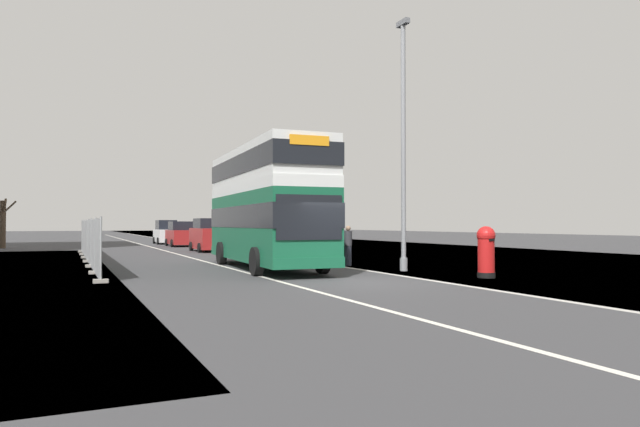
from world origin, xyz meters
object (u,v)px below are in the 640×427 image
object	(u,v)px
car_oncoming_near	(209,236)
pedestrian_at_kerb	(348,246)
lamppost_foreground	(403,151)
double_decker_bus	(266,205)
roadworks_barrier	(325,245)
red_pillar_postbox	(486,249)
car_receding_mid	(181,235)
car_receding_far	(166,233)

from	to	relation	value
car_oncoming_near	pedestrian_at_kerb	distance (m)	15.04
lamppost_foreground	car_oncoming_near	xyz separation A→B (m)	(-3.22, 18.17, -3.55)
lamppost_foreground	pedestrian_at_kerb	bearing A→B (deg)	101.18
double_decker_bus	lamppost_foreground	xyz separation A→B (m)	(4.38, -3.42, 2.01)
roadworks_barrier	double_decker_bus	bearing A→B (deg)	-143.77
red_pillar_postbox	double_decker_bus	bearing A→B (deg)	128.31
car_oncoming_near	pedestrian_at_kerb	size ratio (longest dim) A/B	2.41
car_receding_mid	car_receding_far	bearing A→B (deg)	92.17
roadworks_barrier	car_oncoming_near	xyz separation A→B (m)	(-2.82, 11.84, 0.24)
car_receding_mid	car_receding_far	distance (m)	6.02
red_pillar_postbox	car_receding_mid	size ratio (longest dim) A/B	0.41
red_pillar_postbox	pedestrian_at_kerb	world-z (taller)	red_pillar_postbox
car_receding_far	roadworks_barrier	bearing A→B (deg)	-83.46
roadworks_barrier	car_receding_far	size ratio (longest dim) A/B	0.47
double_decker_bus	pedestrian_at_kerb	size ratio (longest dim) A/B	6.02
double_decker_bus	red_pillar_postbox	xyz separation A→B (m)	(5.42, -6.86, -1.62)
lamppost_foreground	car_receding_far	bearing A→B (deg)	96.00
roadworks_barrier	car_oncoming_near	size ratio (longest dim) A/B	0.46
roadworks_barrier	pedestrian_at_kerb	distance (m)	2.99
double_decker_bus	red_pillar_postbox	bearing A→B (deg)	-51.69
red_pillar_postbox	roadworks_barrier	world-z (taller)	red_pillar_postbox
car_oncoming_near	car_receding_mid	world-z (taller)	car_oncoming_near
car_oncoming_near	car_receding_far	bearing A→B (deg)	91.12
red_pillar_postbox	car_receding_mid	xyz separation A→B (m)	(-4.34, 30.93, -0.01)
red_pillar_postbox	car_receding_far	bearing A→B (deg)	97.04
lamppost_foreground	roadworks_barrier	distance (m)	7.39
double_decker_bus	car_receding_far	bearing A→B (deg)	88.38
double_decker_bus	car_receding_far	xyz separation A→B (m)	(0.85, 30.09, -1.58)
car_oncoming_near	car_receding_far	distance (m)	15.34
red_pillar_postbox	pedestrian_at_kerb	xyz separation A→B (m)	(-1.70, 6.79, -0.08)
roadworks_barrier	car_oncoming_near	world-z (taller)	car_oncoming_near
car_receding_mid	double_decker_bus	bearing A→B (deg)	-92.57
car_receding_far	pedestrian_at_kerb	xyz separation A→B (m)	(2.86, -30.16, -0.12)
double_decker_bus	car_receding_mid	distance (m)	24.15
car_receding_far	pedestrian_at_kerb	world-z (taller)	car_receding_far
lamppost_foreground	pedestrian_at_kerb	size ratio (longest dim) A/B	5.61
double_decker_bus	pedestrian_at_kerb	bearing A→B (deg)	-1.03
car_receding_mid	car_receding_far	xyz separation A→B (m)	(-0.23, 6.02, 0.05)
double_decker_bus	lamppost_foreground	size ratio (longest dim) A/B	1.07
double_decker_bus	roadworks_barrier	bearing A→B (deg)	36.23
lamppost_foreground	red_pillar_postbox	xyz separation A→B (m)	(1.04, -3.43, -3.63)
double_decker_bus	car_receding_mid	bearing A→B (deg)	87.43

